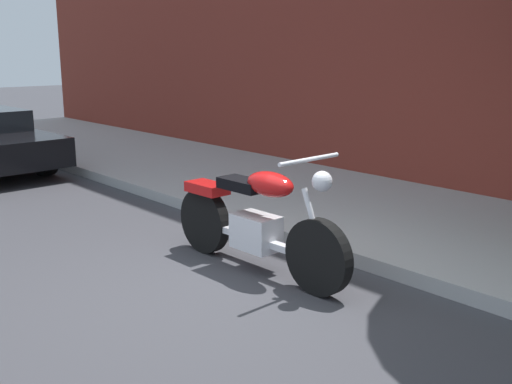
{
  "coord_description": "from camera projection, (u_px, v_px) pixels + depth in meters",
  "views": [
    {
      "loc": [
        3.72,
        -2.95,
        2.01
      ],
      "look_at": [
        -0.24,
        0.6,
        0.75
      ],
      "focal_mm": 42.59,
      "sensor_mm": 36.0,
      "label": 1
    }
  ],
  "objects": [
    {
      "name": "motorcycle",
      "position": [
        256.0,
        222.0,
        5.53
      ],
      "size": [
        2.17,
        0.7,
        1.15
      ],
      "color": "black",
      "rests_on": "ground"
    },
    {
      "name": "sidewalk",
      "position": [
        420.0,
        223.0,
        6.93
      ],
      "size": [
        25.32,
        3.08,
        0.14
      ],
      "primitive_type": "cube",
      "color": "#A5A5A5",
      "rests_on": "ground"
    },
    {
      "name": "ground_plane",
      "position": [
        222.0,
        296.0,
        5.07
      ],
      "size": [
        60.0,
        60.0,
        0.0
      ],
      "primitive_type": "plane",
      "color": "#38383D"
    }
  ]
}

